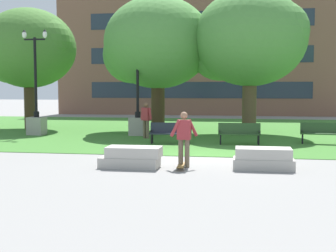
# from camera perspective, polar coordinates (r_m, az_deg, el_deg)

# --- Properties ---
(ground_plane) EXTENTS (140.00, 140.00, 0.00)m
(ground_plane) POSITION_cam_1_polar(r_m,az_deg,el_deg) (16.57, 3.71, -3.78)
(ground_plane) COLOR gray
(grass_lawn) EXTENTS (40.00, 20.00, 0.02)m
(grass_lawn) POSITION_cam_1_polar(r_m,az_deg,el_deg) (26.48, 5.72, -0.56)
(grass_lawn) COLOR #3D752D
(grass_lawn) RESTS_ON ground
(concrete_block_center) EXTENTS (1.87, 0.90, 0.64)m
(concrete_block_center) POSITION_cam_1_polar(r_m,az_deg,el_deg) (14.43, -4.44, -3.83)
(concrete_block_center) COLOR #B2ADA3
(concrete_block_center) RESTS_ON ground
(concrete_block_left) EXTENTS (1.80, 0.90, 0.64)m
(concrete_block_left) POSITION_cam_1_polar(r_m,az_deg,el_deg) (14.38, 11.54, -3.95)
(concrete_block_left) COLOR #B2ADA3
(concrete_block_left) RESTS_ON ground
(person_skateboarder) EXTENTS (0.86, 0.32, 1.71)m
(person_skateboarder) POSITION_cam_1_polar(r_m,az_deg,el_deg) (14.32, 1.96, -1.23)
(person_skateboarder) COLOR brown
(person_skateboarder) RESTS_ON ground
(skateboard) EXTENTS (0.28, 1.03, 0.14)m
(skateboard) POSITION_cam_1_polar(r_m,az_deg,el_deg) (14.15, 1.58, -4.90)
(skateboard) COLOR olive
(skateboard) RESTS_ON ground
(park_bench_near_left) EXTENTS (1.82, 0.59, 0.90)m
(park_bench_near_left) POSITION_cam_1_polar(r_m,az_deg,el_deg) (20.18, 0.32, -0.69)
(park_bench_near_left) COLOR #1E232D
(park_bench_near_left) RESTS_ON grass_lawn
(park_bench_near_right) EXTENTS (1.82, 0.62, 0.90)m
(park_bench_near_right) POSITION_cam_1_polar(r_m,az_deg,el_deg) (20.20, 8.69, -0.74)
(park_bench_near_right) COLOR #284723
(park_bench_near_right) RESTS_ON grass_lawn
(park_bench_far_left) EXTENTS (1.85, 0.73, 0.90)m
(park_bench_far_left) POSITION_cam_1_polar(r_m,az_deg,el_deg) (21.19, 18.25, -0.67)
(park_bench_far_left) COLOR #284723
(park_bench_far_left) RESTS_ON grass_lawn
(lamp_post_right) EXTENTS (1.32, 0.80, 5.34)m
(lamp_post_right) POSITION_cam_1_polar(r_m,az_deg,el_deg) (24.85, -15.75, 1.44)
(lamp_post_right) COLOR gray
(lamp_post_right) RESTS_ON grass_lawn
(lamp_post_left) EXTENTS (1.32, 0.80, 4.74)m
(lamp_post_left) POSITION_cam_1_polar(r_m,az_deg,el_deg) (23.68, -3.71, 1.21)
(lamp_post_left) COLOR gray
(lamp_post_left) RESTS_ON grass_lawn
(tree_far_left) EXTENTS (6.07, 5.78, 7.40)m
(tree_far_left) POSITION_cam_1_polar(r_m,az_deg,el_deg) (24.70, 9.82, 10.33)
(tree_far_left) COLOR brown
(tree_far_left) RESTS_ON grass_lawn
(tree_near_left) EXTENTS (6.14, 5.84, 7.32)m
(tree_near_left) POSITION_cam_1_polar(r_m,az_deg,el_deg) (25.75, -1.41, 9.95)
(tree_near_left) COLOR #42301E
(tree_near_left) RESTS_ON grass_lawn
(tree_near_right) EXTENTS (5.66, 5.39, 6.97)m
(tree_near_right) POSITION_cam_1_polar(r_m,az_deg,el_deg) (28.56, -16.69, 8.92)
(tree_near_right) COLOR #42301E
(tree_near_right) RESTS_ON grass_lawn
(person_bystander_near_lawn) EXTENTS (0.66, 0.51, 1.71)m
(person_bystander_near_lawn) POSITION_cam_1_polar(r_m,az_deg,el_deg) (22.22, -2.69, 0.95)
(person_bystander_near_lawn) COLOR brown
(person_bystander_near_lawn) RESTS_ON grass_lawn
(building_facade_distant) EXTENTS (25.46, 1.03, 11.80)m
(building_facade_distant) POSITION_cam_1_polar(r_m,az_deg,el_deg) (41.13, 3.81, 9.56)
(building_facade_distant) COLOR brown
(building_facade_distant) RESTS_ON ground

